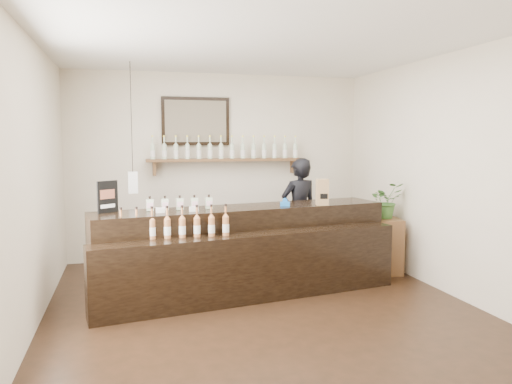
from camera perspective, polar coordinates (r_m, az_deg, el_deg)
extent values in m
plane|color=black|center=(5.56, 0.59, -12.94)|extent=(5.00, 5.00, 0.00)
plane|color=beige|center=(7.71, -4.30, 2.97)|extent=(4.50, 0.00, 4.50)
plane|color=beige|center=(2.95, 13.51, -2.05)|extent=(4.50, 0.00, 4.50)
plane|color=beige|center=(5.16, -24.25, 0.97)|extent=(0.00, 5.00, 5.00)
plane|color=beige|center=(6.26, 20.92, 1.90)|extent=(0.00, 5.00, 5.00)
plane|color=white|center=(5.35, 0.63, 16.71)|extent=(5.00, 5.00, 0.00)
cube|color=brown|center=(7.60, -3.38, 3.69)|extent=(2.40, 0.25, 0.04)
cube|color=brown|center=(7.50, -11.55, 2.63)|extent=(0.04, 0.20, 0.20)
cube|color=brown|center=(7.91, 4.28, 2.91)|extent=(0.04, 0.20, 0.20)
cube|color=black|center=(7.62, -6.91, 8.03)|extent=(1.02, 0.04, 0.72)
cube|color=#403429|center=(7.60, -6.88, 8.03)|extent=(0.92, 0.01, 0.62)
cube|color=white|center=(6.70, -13.88, 1.07)|extent=(0.12, 0.12, 0.28)
cylinder|color=black|center=(6.68, -14.06, 8.31)|extent=(0.01, 0.01, 1.41)
cylinder|color=beige|center=(7.46, -11.73, 4.47)|extent=(0.07, 0.07, 0.20)
cone|color=beige|center=(7.45, -11.75, 5.45)|extent=(0.07, 0.07, 0.05)
cylinder|color=beige|center=(7.45, -11.76, 5.91)|extent=(0.02, 0.02, 0.07)
cylinder|color=yellow|center=(7.45, -11.77, 6.27)|extent=(0.03, 0.03, 0.02)
cylinder|color=white|center=(7.46, -11.73, 4.31)|extent=(0.07, 0.07, 0.09)
cylinder|color=beige|center=(7.47, -10.43, 4.50)|extent=(0.07, 0.07, 0.20)
cone|color=beige|center=(7.47, -10.45, 5.47)|extent=(0.07, 0.07, 0.05)
cylinder|color=beige|center=(7.47, -10.46, 5.93)|extent=(0.02, 0.02, 0.07)
cylinder|color=yellow|center=(7.47, -10.46, 6.30)|extent=(0.03, 0.03, 0.02)
cylinder|color=white|center=(7.47, -10.43, 4.34)|extent=(0.07, 0.07, 0.09)
cylinder|color=beige|center=(7.48, -9.13, 4.53)|extent=(0.07, 0.07, 0.20)
cone|color=beige|center=(7.48, -9.15, 5.50)|extent=(0.07, 0.07, 0.05)
cylinder|color=beige|center=(7.48, -9.16, 5.96)|extent=(0.02, 0.02, 0.07)
cylinder|color=yellow|center=(7.48, -9.16, 6.32)|extent=(0.03, 0.03, 0.02)
cylinder|color=white|center=(7.48, -9.13, 4.37)|extent=(0.07, 0.07, 0.09)
cylinder|color=beige|center=(7.50, -7.84, 4.55)|extent=(0.07, 0.07, 0.20)
cone|color=beige|center=(7.50, -7.86, 5.52)|extent=(0.07, 0.07, 0.05)
cylinder|color=beige|center=(7.50, -7.86, 5.98)|extent=(0.02, 0.02, 0.07)
cylinder|color=yellow|center=(7.50, -7.87, 6.34)|extent=(0.03, 0.03, 0.02)
cylinder|color=white|center=(7.50, -7.84, 4.39)|extent=(0.07, 0.07, 0.09)
cylinder|color=beige|center=(7.52, -6.56, 4.57)|extent=(0.07, 0.07, 0.20)
cone|color=beige|center=(7.52, -6.57, 5.54)|extent=(0.07, 0.07, 0.05)
cylinder|color=beige|center=(7.52, -6.58, 5.99)|extent=(0.02, 0.02, 0.07)
cylinder|color=yellow|center=(7.52, -6.58, 6.35)|extent=(0.03, 0.03, 0.02)
cylinder|color=white|center=(7.52, -6.56, 4.41)|extent=(0.07, 0.07, 0.09)
cylinder|color=beige|center=(7.55, -5.28, 4.59)|extent=(0.07, 0.07, 0.20)
cone|color=beige|center=(7.55, -5.29, 5.55)|extent=(0.07, 0.07, 0.05)
cylinder|color=beige|center=(7.55, -5.30, 6.01)|extent=(0.02, 0.02, 0.07)
cylinder|color=yellow|center=(7.55, -5.30, 6.36)|extent=(0.03, 0.03, 0.02)
cylinder|color=white|center=(7.55, -5.28, 4.43)|extent=(0.07, 0.07, 0.09)
cylinder|color=beige|center=(7.58, -4.02, 4.60)|extent=(0.07, 0.07, 0.20)
cone|color=beige|center=(7.58, -4.02, 5.56)|extent=(0.07, 0.07, 0.05)
cylinder|color=beige|center=(7.58, -4.03, 6.02)|extent=(0.02, 0.02, 0.07)
cylinder|color=yellow|center=(7.58, -4.03, 6.37)|extent=(0.03, 0.03, 0.02)
cylinder|color=white|center=(7.58, -4.02, 4.45)|extent=(0.07, 0.07, 0.09)
cylinder|color=beige|center=(7.61, -2.76, 4.62)|extent=(0.07, 0.07, 0.20)
cone|color=beige|center=(7.61, -2.77, 5.57)|extent=(0.07, 0.07, 0.05)
cylinder|color=beige|center=(7.61, -2.77, 6.03)|extent=(0.02, 0.02, 0.07)
cylinder|color=yellow|center=(7.61, -2.77, 6.38)|extent=(0.03, 0.03, 0.02)
cylinder|color=white|center=(7.61, -2.76, 4.46)|extent=(0.07, 0.07, 0.09)
cylinder|color=beige|center=(7.65, -1.52, 4.63)|extent=(0.07, 0.07, 0.20)
cone|color=beige|center=(7.65, -1.52, 5.58)|extent=(0.07, 0.07, 0.05)
cylinder|color=beige|center=(7.65, -1.52, 6.03)|extent=(0.02, 0.02, 0.07)
cylinder|color=yellow|center=(7.65, -1.52, 6.38)|extent=(0.03, 0.03, 0.02)
cylinder|color=white|center=(7.65, -1.52, 4.48)|extent=(0.07, 0.07, 0.09)
cylinder|color=beige|center=(7.69, -0.28, 4.64)|extent=(0.07, 0.07, 0.20)
cone|color=beige|center=(7.69, -0.28, 5.58)|extent=(0.07, 0.07, 0.05)
cylinder|color=beige|center=(7.69, -0.28, 6.03)|extent=(0.02, 0.02, 0.07)
cylinder|color=yellow|center=(7.69, -0.28, 6.38)|extent=(0.03, 0.03, 0.02)
cylinder|color=white|center=(7.69, -0.28, 4.49)|extent=(0.07, 0.07, 0.09)
cylinder|color=beige|center=(7.73, 0.93, 4.65)|extent=(0.07, 0.07, 0.20)
cone|color=beige|center=(7.73, 0.94, 5.59)|extent=(0.07, 0.07, 0.05)
cylinder|color=beige|center=(7.73, 0.94, 6.03)|extent=(0.02, 0.02, 0.07)
cylinder|color=yellow|center=(7.73, 0.94, 6.38)|extent=(0.03, 0.03, 0.02)
cylinder|color=white|center=(7.73, 0.93, 4.49)|extent=(0.07, 0.07, 0.09)
cylinder|color=beige|center=(7.78, 2.14, 4.65)|extent=(0.07, 0.07, 0.20)
cone|color=beige|center=(7.78, 2.14, 5.59)|extent=(0.07, 0.07, 0.05)
cylinder|color=beige|center=(7.78, 2.14, 6.03)|extent=(0.02, 0.02, 0.07)
cylinder|color=yellow|center=(7.78, 2.15, 6.37)|extent=(0.03, 0.03, 0.02)
cylinder|color=white|center=(7.78, 2.14, 4.50)|extent=(0.07, 0.07, 0.09)
cylinder|color=beige|center=(7.83, 3.33, 4.65)|extent=(0.07, 0.07, 0.20)
cone|color=beige|center=(7.83, 3.33, 5.58)|extent=(0.07, 0.07, 0.05)
cylinder|color=beige|center=(7.83, 3.34, 6.02)|extent=(0.02, 0.02, 0.07)
cylinder|color=yellow|center=(7.83, 3.34, 6.37)|extent=(0.03, 0.03, 0.02)
cylinder|color=white|center=(7.83, 3.33, 4.50)|extent=(0.07, 0.07, 0.09)
cylinder|color=beige|center=(7.88, 4.50, 4.65)|extent=(0.07, 0.07, 0.20)
cone|color=beige|center=(7.88, 4.51, 5.58)|extent=(0.07, 0.07, 0.05)
cylinder|color=beige|center=(7.88, 4.51, 6.01)|extent=(0.02, 0.02, 0.07)
cylinder|color=yellow|center=(7.88, 4.52, 6.35)|extent=(0.03, 0.03, 0.02)
cylinder|color=white|center=(7.88, 4.50, 4.51)|extent=(0.07, 0.07, 0.09)
cube|color=black|center=(6.07, -1.39, -6.40)|extent=(3.64, 1.18, 1.00)
cube|color=black|center=(5.65, -0.27, -8.60)|extent=(3.59, 0.87, 0.76)
cube|color=white|center=(5.61, -10.86, -2.07)|extent=(0.10, 0.04, 0.05)
cube|color=white|center=(5.64, -7.12, -1.95)|extent=(0.10, 0.04, 0.05)
cube|color=#D0D683|center=(5.40, -17.71, -4.81)|extent=(0.12, 0.12, 0.12)
cube|color=#D0D683|center=(5.38, -17.75, -3.55)|extent=(0.12, 0.12, 0.12)
cube|color=beige|center=(5.77, -12.03, -1.45)|extent=(0.08, 0.08, 0.13)
cube|color=#EEB9CA|center=(5.73, -12.01, -1.51)|extent=(0.07, 0.00, 0.06)
cylinder|color=black|center=(5.76, -12.05, -0.62)|extent=(0.02, 0.02, 0.03)
cube|color=beige|center=(5.78, -10.37, -1.40)|extent=(0.08, 0.08, 0.13)
cube|color=#EEB9CA|center=(5.74, -10.33, -1.46)|extent=(0.07, 0.00, 0.06)
cylinder|color=black|center=(5.77, -10.38, -0.58)|extent=(0.02, 0.02, 0.03)
cube|color=beige|center=(5.80, -8.70, -1.35)|extent=(0.08, 0.08, 0.13)
cube|color=#EEB9CA|center=(5.75, -8.65, -1.41)|extent=(0.07, 0.00, 0.06)
cylinder|color=black|center=(5.79, -8.72, -0.53)|extent=(0.02, 0.02, 0.03)
cube|color=beige|center=(5.82, -7.05, -1.30)|extent=(0.08, 0.08, 0.13)
cube|color=#EEB9CA|center=(5.77, -6.99, -1.36)|extent=(0.07, 0.00, 0.06)
cylinder|color=black|center=(5.81, -7.06, -0.49)|extent=(0.02, 0.02, 0.03)
cube|color=beige|center=(5.84, -5.41, -1.25)|extent=(0.08, 0.08, 0.13)
cube|color=#EEB9CA|center=(5.80, -5.34, -1.31)|extent=(0.07, 0.00, 0.06)
cylinder|color=black|center=(5.83, -5.42, -0.44)|extent=(0.02, 0.02, 0.03)
cylinder|color=#AF693B|center=(5.38, -15.14, -4.31)|extent=(0.07, 0.07, 0.20)
cone|color=#AF693B|center=(5.36, -15.18, -2.97)|extent=(0.07, 0.07, 0.05)
cylinder|color=#AF693B|center=(5.35, -15.20, -2.34)|extent=(0.02, 0.02, 0.07)
cylinder|color=black|center=(5.35, -15.21, -1.84)|extent=(0.03, 0.03, 0.02)
cylinder|color=white|center=(5.39, -15.14, -4.52)|extent=(0.07, 0.07, 0.09)
cylinder|color=#AF693B|center=(5.38, -13.46, -4.26)|extent=(0.07, 0.07, 0.20)
cone|color=#AF693B|center=(5.36, -13.49, -2.93)|extent=(0.07, 0.07, 0.05)
cylinder|color=#AF693B|center=(5.35, -13.51, -2.29)|extent=(0.02, 0.02, 0.07)
cylinder|color=black|center=(5.35, -13.52, -1.79)|extent=(0.03, 0.03, 0.02)
cylinder|color=white|center=(5.39, -13.45, -4.48)|extent=(0.07, 0.07, 0.09)
cylinder|color=#AF693B|center=(5.39, -11.77, -4.21)|extent=(0.07, 0.07, 0.20)
cone|color=#AF693B|center=(5.37, -11.80, -2.88)|extent=(0.07, 0.07, 0.05)
cylinder|color=#AF693B|center=(5.36, -11.82, -2.25)|extent=(0.02, 0.02, 0.07)
cylinder|color=black|center=(5.35, -11.83, -1.75)|extent=(0.03, 0.03, 0.02)
cylinder|color=white|center=(5.39, -11.77, -4.43)|extent=(0.07, 0.07, 0.09)
cylinder|color=#AF693B|center=(5.40, -10.09, -4.16)|extent=(0.07, 0.07, 0.20)
cone|color=#AF693B|center=(5.38, -10.12, -2.83)|extent=(0.07, 0.07, 0.05)
cylinder|color=#AF693B|center=(5.37, -10.13, -2.20)|extent=(0.02, 0.02, 0.07)
cylinder|color=black|center=(5.36, -10.14, -1.70)|extent=(0.03, 0.03, 0.02)
cylinder|color=white|center=(5.40, -10.09, -4.37)|extent=(0.07, 0.07, 0.09)
cylinder|color=#AF693B|center=(5.41, -8.42, -4.11)|extent=(0.07, 0.07, 0.20)
cone|color=#AF693B|center=(5.39, -8.44, -2.78)|extent=(0.07, 0.07, 0.05)
cylinder|color=#AF693B|center=(5.38, -8.45, -2.15)|extent=(0.02, 0.02, 0.07)
cylinder|color=black|center=(5.38, -8.46, -1.65)|extent=(0.03, 0.03, 0.02)
cylinder|color=white|center=(5.42, -8.42, -4.32)|extent=(0.07, 0.07, 0.09)
cylinder|color=#AF693B|center=(5.43, -6.76, -4.05)|extent=(0.07, 0.07, 0.20)
cone|color=#AF693B|center=(5.41, -6.78, -2.72)|extent=(0.07, 0.07, 0.05)
cylinder|color=#AF693B|center=(5.40, -6.79, -2.10)|extent=(0.02, 0.02, 0.07)
cylinder|color=black|center=(5.40, -6.79, -1.60)|extent=(0.03, 0.03, 0.02)
cylinder|color=white|center=(5.44, -6.76, -4.26)|extent=(0.07, 0.07, 0.09)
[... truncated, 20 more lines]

